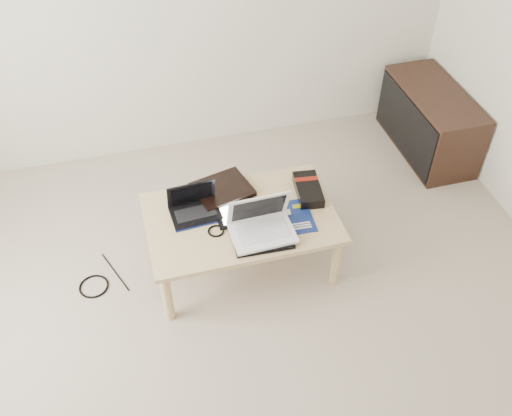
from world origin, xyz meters
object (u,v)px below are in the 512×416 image
object	(u,v)px
netbook	(194,207)
media_cabinet	(429,121)
white_laptop	(261,225)
gpu_box	(308,189)
coffee_table	(241,222)

from	to	relation	value
netbook	media_cabinet	bearing A→B (deg)	19.37
white_laptop	gpu_box	bearing A→B (deg)	34.63
netbook	gpu_box	bearing A→B (deg)	-1.11
coffee_table	media_cabinet	bearing A→B (deg)	25.12
coffee_table	white_laptop	bearing A→B (deg)	-63.98
netbook	gpu_box	size ratio (longest dim) A/B	0.98
coffee_table	media_cabinet	distance (m)	1.81
netbook	white_laptop	size ratio (longest dim) A/B	0.83
coffee_table	netbook	xyz separation A→B (m)	(-0.25, 0.10, 0.09)
netbook	gpu_box	xyz separation A→B (m)	(0.69, -0.01, -0.01)
netbook	coffee_table	bearing A→B (deg)	-22.12
coffee_table	netbook	distance (m)	0.29
coffee_table	media_cabinet	size ratio (longest dim) A/B	1.22
media_cabinet	netbook	xyz separation A→B (m)	(-1.89, -0.66, 0.19)
netbook	gpu_box	distance (m)	0.70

